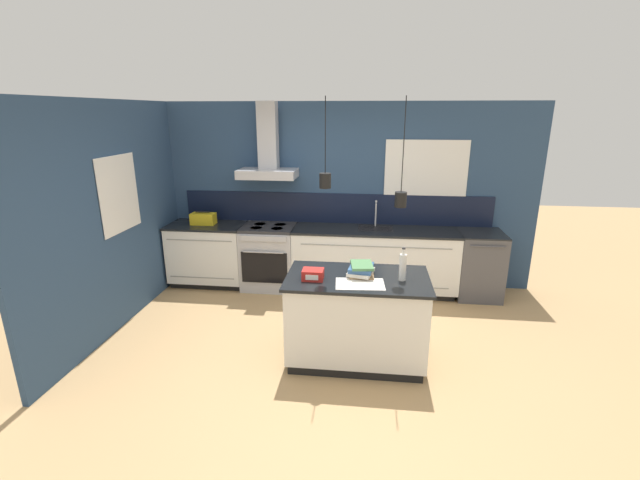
{
  "coord_description": "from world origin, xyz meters",
  "views": [
    {
      "loc": [
        0.48,
        -4.02,
        2.47
      ],
      "look_at": [
        -0.06,
        0.64,
        1.05
      ],
      "focal_mm": 24.0,
      "sensor_mm": 36.0,
      "label": 1
    }
  ],
  "objects_px": {
    "bottle_on_island": "(403,267)",
    "yellow_toolbox": "(203,219)",
    "oven_range": "(269,257)",
    "book_stack": "(361,270)",
    "red_supply_box": "(313,274)",
    "dishwasher": "(479,265)"
  },
  "relations": [
    {
      "from": "bottle_on_island",
      "to": "yellow_toolbox",
      "type": "bearing_deg",
      "value": 145.96
    },
    {
      "from": "oven_range",
      "to": "yellow_toolbox",
      "type": "height_order",
      "value": "yellow_toolbox"
    },
    {
      "from": "bottle_on_island",
      "to": "book_stack",
      "type": "distance_m",
      "value": 0.41
    },
    {
      "from": "book_stack",
      "to": "red_supply_box",
      "type": "relative_size",
      "value": 1.64
    },
    {
      "from": "bottle_on_island",
      "to": "red_supply_box",
      "type": "relative_size",
      "value": 1.61
    },
    {
      "from": "red_supply_box",
      "to": "yellow_toolbox",
      "type": "distance_m",
      "value": 2.65
    },
    {
      "from": "oven_range",
      "to": "dishwasher",
      "type": "bearing_deg",
      "value": 0.08
    },
    {
      "from": "oven_range",
      "to": "bottle_on_island",
      "type": "relative_size",
      "value": 2.79
    },
    {
      "from": "dishwasher",
      "to": "red_supply_box",
      "type": "bearing_deg",
      "value": -136.97
    },
    {
      "from": "oven_range",
      "to": "book_stack",
      "type": "bearing_deg",
      "value": -52.27
    },
    {
      "from": "red_supply_box",
      "to": "dishwasher",
      "type": "bearing_deg",
      "value": 43.03
    },
    {
      "from": "dishwasher",
      "to": "book_stack",
      "type": "height_order",
      "value": "book_stack"
    },
    {
      "from": "yellow_toolbox",
      "to": "bottle_on_island",
      "type": "bearing_deg",
      "value": -34.04
    },
    {
      "from": "dishwasher",
      "to": "red_supply_box",
      "type": "relative_size",
      "value": 4.48
    },
    {
      "from": "bottle_on_island",
      "to": "dishwasher",
      "type": "bearing_deg",
      "value": 56.97
    },
    {
      "from": "dishwasher",
      "to": "oven_range",
      "type": "bearing_deg",
      "value": -179.92
    },
    {
      "from": "book_stack",
      "to": "red_supply_box",
      "type": "height_order",
      "value": "book_stack"
    },
    {
      "from": "book_stack",
      "to": "yellow_toolbox",
      "type": "distance_m",
      "value": 2.89
    },
    {
      "from": "red_supply_box",
      "to": "yellow_toolbox",
      "type": "height_order",
      "value": "yellow_toolbox"
    },
    {
      "from": "oven_range",
      "to": "dishwasher",
      "type": "relative_size",
      "value": 1.0
    },
    {
      "from": "oven_range",
      "to": "dishwasher",
      "type": "xyz_separation_m",
      "value": [
        2.93,
        0.0,
        -0.0
      ]
    },
    {
      "from": "oven_range",
      "to": "bottle_on_island",
      "type": "distance_m",
      "value": 2.59
    }
  ]
}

